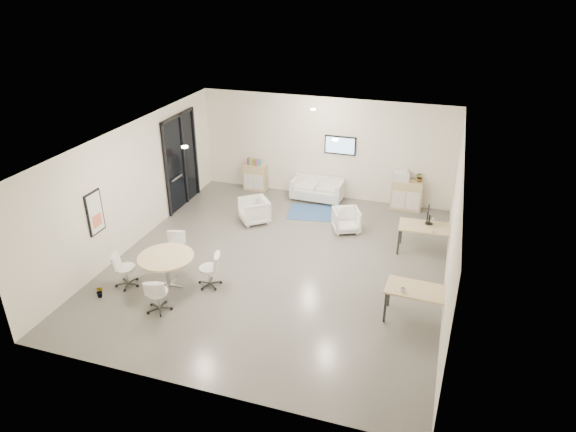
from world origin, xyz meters
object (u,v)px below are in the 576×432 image
(sideboard_left, at_px, (255,177))
(loveseat, at_px, (318,190))
(desk_front, at_px, (420,293))
(armchair_left, at_px, (254,209))
(desk_rear, at_px, (428,229))
(sideboard_right, at_px, (407,195))
(round_table, at_px, (166,259))
(armchair_right, at_px, (346,219))

(sideboard_left, bearing_deg, loveseat, -4.78)
(sideboard_left, height_order, desk_front, sideboard_left)
(armchair_left, xyz_separation_m, desk_rear, (4.88, -0.31, 0.29))
(sideboard_right, distance_m, loveseat, 2.76)
(loveseat, height_order, armchair_left, armchair_left)
(armchair_left, bearing_deg, sideboard_right, 80.22)
(sideboard_left, relative_size, desk_front, 0.59)
(sideboard_left, distance_m, armchair_left, 2.44)
(sideboard_right, distance_m, round_table, 7.67)
(desk_front, bearing_deg, desk_rear, 93.98)
(sideboard_left, relative_size, sideboard_right, 0.93)
(sideboard_left, xyz_separation_m, armchair_left, (0.84, -2.29, -0.03))
(sideboard_right, xyz_separation_m, desk_rear, (0.79, -2.58, 0.22))
(sideboard_left, distance_m, loveseat, 2.19)
(round_table, bearing_deg, armchair_right, 49.67)
(armchair_right, xyz_separation_m, desk_rear, (2.22, -0.56, 0.32))
(loveseat, xyz_separation_m, desk_front, (3.60, -5.36, 0.34))
(sideboard_left, distance_m, armchair_right, 4.06)
(armchair_right, bearing_deg, armchair_left, 161.37)
(armchair_left, distance_m, desk_rear, 4.90)
(sideboard_right, distance_m, armchair_right, 2.48)
(armchair_right, xyz_separation_m, desk_front, (2.28, -3.50, 0.30))
(sideboard_right, relative_size, round_table, 0.72)
(sideboard_right, height_order, desk_front, sideboard_right)
(armchair_left, height_order, round_table, armchair_left)
(sideboard_right, distance_m, armchair_left, 4.68)
(sideboard_left, distance_m, sideboard_right, 4.94)
(sideboard_left, relative_size, loveseat, 0.52)
(sideboard_left, xyz_separation_m, desk_front, (5.78, -5.55, 0.24))
(sideboard_right, height_order, armchair_right, sideboard_right)
(sideboard_left, distance_m, desk_rear, 6.30)
(armchair_left, xyz_separation_m, round_table, (-0.70, -3.72, 0.30))
(armchair_right, relative_size, desk_front, 0.50)
(sideboard_right, xyz_separation_m, armchair_right, (-1.44, -2.02, -0.09))
(armchair_left, bearing_deg, loveseat, 108.80)
(desk_rear, height_order, desk_front, desk_rear)
(desk_front, bearing_deg, loveseat, 126.77)
(desk_rear, distance_m, round_table, 6.54)
(desk_front, distance_m, round_table, 5.66)
(desk_front, bearing_deg, sideboard_right, 101.59)
(armchair_left, distance_m, armchair_right, 2.67)
(loveseat, bearing_deg, sideboard_left, 177.00)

